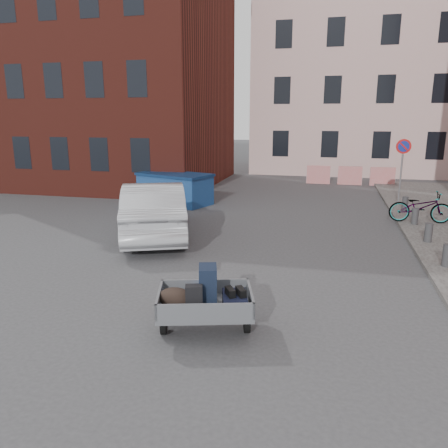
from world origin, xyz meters
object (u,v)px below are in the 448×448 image
(silver_car, at_px, (154,209))
(trailer, at_px, (205,300))
(dumpster, at_px, (175,188))
(bicycle, at_px, (420,207))

(silver_car, bearing_deg, trailer, 97.45)
(dumpster, relative_size, bicycle, 1.72)
(trailer, relative_size, dumpster, 0.56)
(trailer, xyz_separation_m, dumpster, (-4.47, 10.84, 0.05))
(dumpster, bearing_deg, trailer, -47.68)
(trailer, distance_m, silver_car, 6.64)
(dumpster, height_order, silver_car, silver_car)
(trailer, relative_size, silver_car, 0.38)
(dumpster, xyz_separation_m, silver_car, (1.16, -5.09, 0.19))
(silver_car, bearing_deg, dumpster, -99.67)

